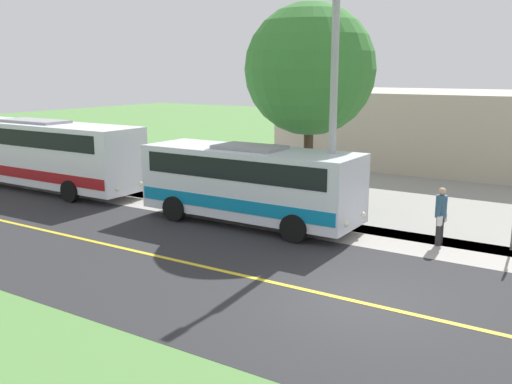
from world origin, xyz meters
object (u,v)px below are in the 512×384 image
at_px(transit_bus_rear, 37,151).
at_px(tree_curbside, 310,70).
at_px(pedestrian_with_bags, 441,214).
at_px(commercial_building, 490,130).
at_px(shuttle_bus_front, 250,181).
at_px(street_light_pole, 332,104).

bearing_deg(transit_bus_rear, tree_curbside, 103.50).
distance_m(pedestrian_with_bags, commercial_building, 16.01).
xyz_separation_m(shuttle_bus_front, commercial_building, (-16.90, 4.66, 0.53)).
xyz_separation_m(transit_bus_rear, pedestrian_with_bags, (-1.04, 17.73, -0.74)).
xyz_separation_m(pedestrian_with_bags, tree_curbside, (-1.89, -5.53, 4.31)).
relative_size(shuttle_bus_front, commercial_building, 0.37).
bearing_deg(commercial_building, tree_curbside, -15.54).
xyz_separation_m(transit_bus_rear, commercial_building, (-16.93, 16.09, 0.35)).
relative_size(transit_bus_rear, street_light_pole, 1.50).
height_order(street_light_pole, tree_curbside, tree_curbside).
relative_size(pedestrian_with_bags, commercial_building, 0.08).
xyz_separation_m(shuttle_bus_front, tree_curbside, (-2.90, 0.77, 3.76)).
relative_size(shuttle_bus_front, transit_bus_rear, 0.69).
distance_m(pedestrian_with_bags, street_light_pole, 4.77).
xyz_separation_m(shuttle_bus_front, street_light_pole, (-0.37, 2.86, 2.69)).
relative_size(pedestrian_with_bags, tree_curbside, 0.23).
bearing_deg(transit_bus_rear, street_light_pole, 91.60).
bearing_deg(tree_curbside, transit_bus_rear, -76.50).
bearing_deg(transit_bus_rear, pedestrian_with_bags, 93.34).
xyz_separation_m(shuttle_bus_front, transit_bus_rear, (0.03, -11.43, 0.19)).
height_order(shuttle_bus_front, commercial_building, commercial_building).
relative_size(street_light_pole, commercial_building, 0.35).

